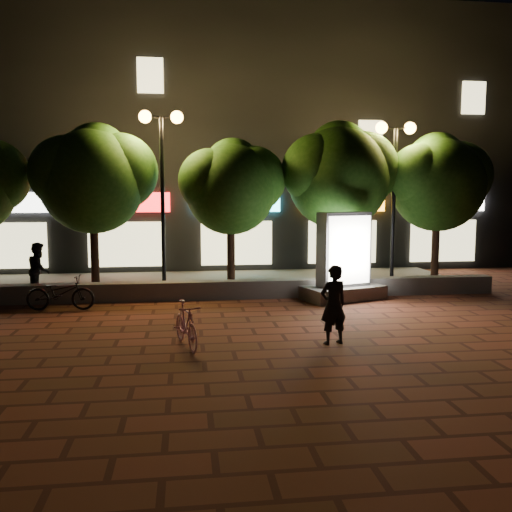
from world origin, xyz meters
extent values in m
plane|color=maroon|center=(0.00, 0.00, 0.00)|extent=(80.00, 80.00, 0.00)
cube|color=#65625E|center=(0.00, 4.00, 0.25)|extent=(16.00, 0.45, 0.50)
cube|color=#65625E|center=(0.00, 6.50, 0.04)|extent=(16.00, 5.00, 0.08)
cube|color=black|center=(0.00, 13.00, 5.00)|extent=(28.00, 8.00, 10.00)
cube|color=silver|center=(-7.00, 8.94, 2.60)|extent=(3.20, 0.12, 0.70)
cube|color=beige|center=(-7.00, 8.94, 1.10)|extent=(2.60, 0.10, 1.60)
cube|color=red|center=(-3.00, 8.94, 2.60)|extent=(3.20, 0.12, 0.70)
cube|color=beige|center=(-3.00, 8.94, 1.10)|extent=(2.60, 0.10, 1.60)
cube|color=#43E9F8|center=(1.00, 8.94, 2.60)|extent=(3.20, 0.12, 0.70)
cube|color=beige|center=(1.00, 8.94, 1.10)|extent=(2.60, 0.10, 1.60)
cube|color=orange|center=(5.00, 8.94, 2.60)|extent=(3.20, 0.12, 0.70)
cube|color=beige|center=(5.00, 8.94, 1.10)|extent=(2.60, 0.10, 1.60)
cube|color=white|center=(9.00, 8.94, 2.60)|extent=(3.20, 0.12, 0.70)
cube|color=beige|center=(9.00, 8.94, 1.10)|extent=(2.60, 0.10, 1.60)
cube|color=beige|center=(-2.00, 8.94, 7.00)|extent=(0.90, 0.10, 1.20)
cube|color=beige|center=(6.00, 8.94, 5.00)|extent=(0.90, 0.10, 1.20)
cube|color=beige|center=(10.00, 8.94, 6.50)|extent=(0.90, 0.10, 1.20)
cylinder|color=black|center=(-3.50, 5.40, 1.25)|extent=(0.24, 0.24, 2.34)
sphere|color=#285117|center=(-3.50, 5.40, 3.25)|extent=(3.00, 3.00, 3.00)
sphere|color=#285117|center=(-2.75, 5.60, 3.54)|extent=(2.25, 2.25, 2.25)
sphere|color=#285117|center=(-4.17, 5.25, 3.50)|extent=(2.10, 2.10, 2.10)
sphere|color=#285117|center=(-3.40, 5.75, 4.00)|extent=(1.95, 1.95, 1.95)
cylinder|color=black|center=(0.50, 5.40, 1.18)|extent=(0.24, 0.24, 2.21)
sphere|color=#285117|center=(0.50, 5.40, 3.03)|extent=(2.70, 2.70, 2.70)
sphere|color=#285117|center=(1.17, 5.60, 3.33)|extent=(2.03, 2.03, 2.02)
sphere|color=#285117|center=(-0.11, 5.25, 3.28)|extent=(1.89, 1.89, 1.89)
sphere|color=#285117|center=(0.60, 5.75, 3.70)|extent=(1.76, 1.76, 1.76)
cylinder|color=black|center=(3.80, 5.40, 1.30)|extent=(0.24, 0.24, 2.43)
sphere|color=#285117|center=(3.80, 5.40, 3.36)|extent=(3.10, 3.10, 3.10)
sphere|color=#285117|center=(4.58, 5.60, 3.66)|extent=(2.33, 2.33, 2.33)
sphere|color=#285117|center=(3.10, 5.25, 3.61)|extent=(2.17, 2.17, 2.17)
sphere|color=#285117|center=(3.90, 5.75, 4.14)|extent=(2.01, 2.02, 2.02)
cylinder|color=black|center=(7.00, 5.40, 1.23)|extent=(0.24, 0.24, 2.29)
sphere|color=#285117|center=(7.00, 5.40, 3.17)|extent=(2.90, 2.90, 2.90)
sphere|color=#285117|center=(7.72, 5.60, 3.47)|extent=(2.18, 2.17, 2.17)
sphere|color=#285117|center=(6.35, 5.25, 3.42)|extent=(2.03, 2.03, 2.03)
sphere|color=#285117|center=(7.10, 5.75, 3.90)|extent=(1.89, 1.88, 1.88)
cylinder|color=black|center=(-1.50, 5.20, 2.58)|extent=(0.12, 0.12, 5.00)
cylinder|color=black|center=(-1.50, 5.20, 5.08)|extent=(0.90, 0.08, 0.08)
sphere|color=#FFAB3F|center=(-1.95, 5.20, 5.08)|extent=(0.36, 0.36, 0.36)
sphere|color=#FFAB3F|center=(-1.05, 5.20, 5.08)|extent=(0.36, 0.36, 0.36)
cylinder|color=black|center=(5.50, 5.20, 2.48)|extent=(0.12, 0.12, 4.80)
cylinder|color=black|center=(5.50, 5.20, 4.88)|extent=(0.90, 0.08, 0.08)
sphere|color=#FFAB3F|center=(5.05, 5.20, 4.88)|extent=(0.36, 0.36, 0.36)
sphere|color=#FFAB3F|center=(5.95, 5.20, 4.88)|extent=(0.36, 0.36, 0.36)
cube|color=#65625E|center=(3.44, 3.50, 0.18)|extent=(2.46, 1.77, 0.37)
cube|color=#4C4C51|center=(3.44, 3.50, 1.38)|extent=(1.56, 0.96, 2.03)
cube|color=white|center=(3.53, 3.25, 1.38)|extent=(1.28, 0.47, 1.85)
cube|color=white|center=(3.36, 3.75, 1.38)|extent=(1.28, 0.47, 1.85)
imported|color=pink|center=(-0.86, -0.75, 0.44)|extent=(0.77, 1.51, 0.87)
imported|color=black|center=(1.96, -0.87, 0.77)|extent=(0.64, 0.51, 1.54)
imported|color=black|center=(-3.97, 3.00, 0.44)|extent=(1.71, 0.69, 0.88)
imported|color=black|center=(-4.85, 4.50, 0.83)|extent=(0.66, 0.80, 1.50)
camera|label=1|loc=(-0.83, -10.88, 2.89)|focal=38.17mm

